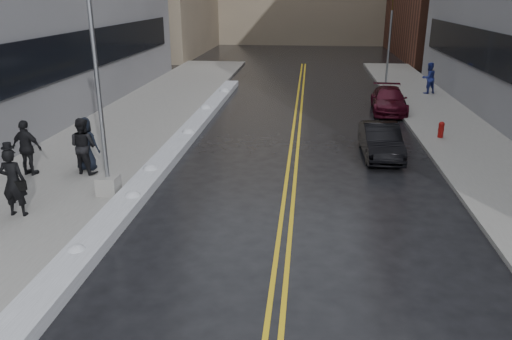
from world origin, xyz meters
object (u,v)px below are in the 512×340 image
(pedestrian_fedora, at_px, (13,182))
(car_black, at_px, (381,141))
(pedestrian_b, at_px, (83,146))
(pedestrian_c, at_px, (85,144))
(lamppost, at_px, (102,122))
(car_maroon, at_px, (389,100))
(pedestrian_d, at_px, (27,148))
(traffic_signal, at_px, (390,37))
(fire_hydrant, at_px, (441,129))
(pedestrian_east, at_px, (429,78))

(pedestrian_fedora, height_order, car_black, pedestrian_fedora)
(pedestrian_b, bearing_deg, pedestrian_c, -59.73)
(lamppost, relative_size, car_maroon, 1.69)
(pedestrian_d, bearing_deg, traffic_signal, -116.77)
(lamppost, distance_m, pedestrian_c, 3.12)
(pedestrian_d, bearing_deg, car_black, -153.17)
(pedestrian_fedora, xyz_separation_m, pedestrian_d, (-1.46, 3.31, -0.03))
(pedestrian_fedora, distance_m, pedestrian_b, 3.72)
(fire_hydrant, relative_size, pedestrian_c, 0.37)
(lamppost, relative_size, pedestrian_b, 3.76)
(pedestrian_fedora, height_order, pedestrian_b, pedestrian_fedora)
(pedestrian_d, xyz_separation_m, car_black, (12.78, 3.89, -0.48))
(pedestrian_d, bearing_deg, pedestrian_east, -125.61)
(pedestrian_c, bearing_deg, pedestrian_d, 26.46)
(pedestrian_east, bearing_deg, fire_hydrant, 56.92)
(pedestrian_b, relative_size, pedestrian_c, 1.04)
(fire_hydrant, xyz_separation_m, traffic_signal, (-0.50, 14.00, 2.85))
(pedestrian_c, xyz_separation_m, car_maroon, (12.48, 11.45, -0.47))
(lamppost, distance_m, fire_hydrant, 14.81)
(traffic_signal, distance_m, pedestrian_east, 4.61)
(car_black, xyz_separation_m, car_maroon, (1.51, 8.31, -0.01))
(traffic_signal, distance_m, car_maroon, 8.83)
(pedestrian_fedora, relative_size, pedestrian_d, 1.03)
(traffic_signal, relative_size, pedestrian_c, 3.07)
(lamppost, bearing_deg, car_black, 29.96)
(car_black, bearing_deg, pedestrian_fedora, -148.70)
(fire_hydrant, xyz_separation_m, car_maroon, (-1.50, 5.67, 0.11))
(lamppost, distance_m, pedestrian_fedora, 3.06)
(car_black, height_order, car_maroon, car_black)
(pedestrian_d, bearing_deg, pedestrian_b, -158.47)
(pedestrian_c, bearing_deg, pedestrian_b, 106.30)
(fire_hydrant, distance_m, pedestrian_fedora, 17.39)
(pedestrian_c, bearing_deg, pedestrian_fedora, 88.87)
(pedestrian_east, height_order, car_black, pedestrian_east)
(pedestrian_fedora, height_order, car_maroon, pedestrian_fedora)
(fire_hydrant, xyz_separation_m, pedestrian_d, (-15.78, -6.53, 0.60))
(lamppost, relative_size, pedestrian_fedora, 3.73)
(car_black, bearing_deg, fire_hydrant, 40.16)
(lamppost, distance_m, traffic_signal, 24.98)
(pedestrian_b, distance_m, pedestrian_east, 22.86)
(traffic_signal, xyz_separation_m, pedestrian_fedora, (-13.83, -23.84, -2.23))
(pedestrian_b, height_order, car_maroon, pedestrian_b)
(fire_hydrant, distance_m, pedestrian_east, 10.76)
(car_black, bearing_deg, car_maroon, 78.57)
(pedestrian_b, bearing_deg, pedestrian_east, -115.07)
(lamppost, distance_m, pedestrian_b, 2.80)
(fire_hydrant, bearing_deg, pedestrian_fedora, -145.51)
(traffic_signal, xyz_separation_m, pedestrian_c, (-13.48, -19.78, -2.28))
(fire_hydrant, xyz_separation_m, pedestrian_east, (1.66, 10.61, 0.59))
(pedestrian_east, bearing_deg, lamppost, 28.93)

